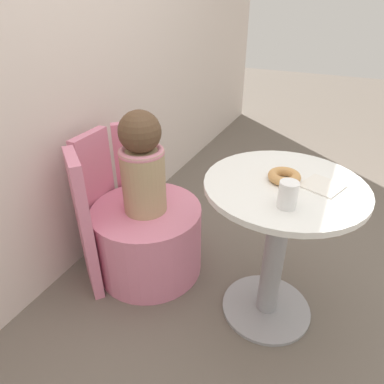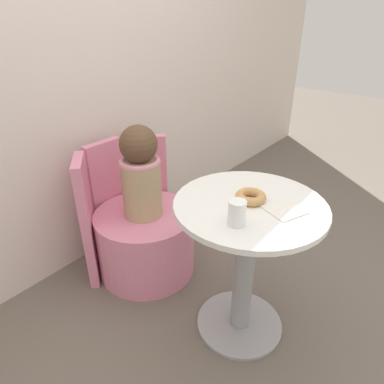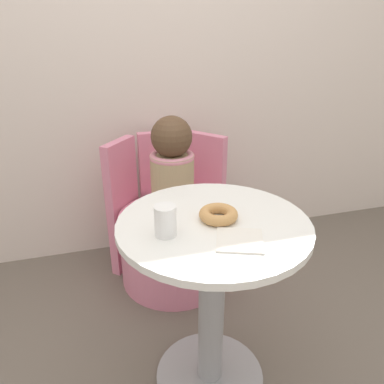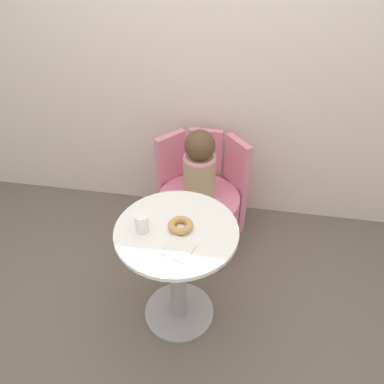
{
  "view_description": "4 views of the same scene",
  "coord_description": "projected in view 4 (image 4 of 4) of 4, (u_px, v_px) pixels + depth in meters",
  "views": [
    {
      "loc": [
        -1.17,
        -0.16,
        1.37
      ],
      "look_at": [
        0.01,
        0.4,
        0.6
      ],
      "focal_mm": 32.0,
      "sensor_mm": 36.0,
      "label": 1
    },
    {
      "loc": [
        -1.07,
        -0.57,
        1.42
      ],
      "look_at": [
        0.09,
        0.35,
        0.64
      ],
      "focal_mm": 32.0,
      "sensor_mm": 36.0,
      "label": 2
    },
    {
      "loc": [
        -0.32,
        -1.0,
        1.31
      ],
      "look_at": [
        0.08,
        0.38,
        0.66
      ],
      "focal_mm": 35.0,
      "sensor_mm": 36.0,
      "label": 3
    },
    {
      "loc": [
        0.35,
        -1.35,
        2.04
      ],
      "look_at": [
        0.06,
        0.4,
        0.66
      ],
      "focal_mm": 35.0,
      "sensor_mm": 36.0,
      "label": 4
    }
  ],
  "objects": [
    {
      "name": "round_table",
      "position": [
        178.0,
        260.0,
        2.05
      ],
      "size": [
        0.64,
        0.64,
        0.72
      ],
      "color": "#99999E",
      "rests_on": "ground_plane"
    },
    {
      "name": "tub_chair",
      "position": [
        199.0,
        218.0,
        2.75
      ],
      "size": [
        0.58,
        0.58,
        0.4
      ],
      "color": "pink",
      "rests_on": "ground_plane"
    },
    {
      "name": "cup",
      "position": [
        142.0,
        223.0,
        1.87
      ],
      "size": [
        0.07,
        0.07,
        0.1
      ],
      "color": "white",
      "rests_on": "round_table"
    },
    {
      "name": "ground_plane",
      "position": [
        172.0,
        312.0,
        2.35
      ],
      "size": [
        12.0,
        12.0,
        0.0
      ],
      "primitive_type": "plane",
      "color": "#665B51"
    },
    {
      "name": "booth_backrest",
      "position": [
        204.0,
        179.0,
        2.83
      ],
      "size": [
        0.68,
        0.25,
        0.76
      ],
      "color": "pink",
      "rests_on": "ground_plane"
    },
    {
      "name": "paper_napkin",
      "position": [
        178.0,
        248.0,
        1.8
      ],
      "size": [
        0.18,
        0.18,
        0.01
      ],
      "color": "silver",
      "rests_on": "round_table"
    },
    {
      "name": "back_wall",
      "position": [
        201.0,
        61.0,
        2.49
      ],
      "size": [
        6.0,
        0.06,
        2.4
      ],
      "color": "silver",
      "rests_on": "ground_plane"
    },
    {
      "name": "donut",
      "position": [
        181.0,
        225.0,
        1.9
      ],
      "size": [
        0.13,
        0.13,
        0.04
      ],
      "color": "tan",
      "rests_on": "round_table"
    },
    {
      "name": "child_figure",
      "position": [
        200.0,
        166.0,
        2.47
      ],
      "size": [
        0.22,
        0.22,
        0.52
      ],
      "color": "tan",
      "rests_on": "tub_chair"
    }
  ]
}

